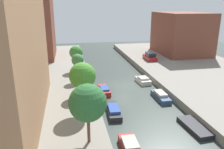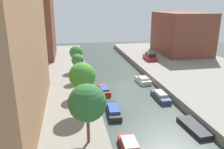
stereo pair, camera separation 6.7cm
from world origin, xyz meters
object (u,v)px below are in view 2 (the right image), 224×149
parked_car (150,57)px  moored_boat_left_0 (130,147)px  street_tree_1 (82,76)px  moored_boat_right_1 (194,127)px  low_block_right (181,33)px  moored_boat_right_2 (161,96)px  moored_boat_right_3 (143,80)px  street_tree_0 (87,103)px  moored_boat_left_1 (113,110)px  street_tree_2 (80,73)px  moored_boat_left_2 (104,90)px  street_tree_3 (78,60)px  street_tree_4 (76,53)px

parked_car → moored_boat_left_0: (-11.92, -27.82, -1.24)m
street_tree_1 → moored_boat_right_1: (10.88, -4.35, -4.79)m
low_block_right → moored_boat_right_2: low_block_right is taller
street_tree_1 → parked_car: 26.46m
street_tree_1 → moored_boat_right_3: size_ratio=1.62×
low_block_right → street_tree_0: 40.94m
parked_car → moored_boat_left_1: size_ratio=0.89×
low_block_right → street_tree_0: bearing=-127.3°
street_tree_2 → moored_boat_left_2: size_ratio=1.07×
moored_boat_left_1 → moored_boat_right_1: size_ratio=1.06×
moored_boat_left_0 → moored_boat_right_2: size_ratio=0.89×
street_tree_1 → moored_boat_left_2: (3.43, 7.33, -4.63)m
street_tree_3 → moored_boat_left_0: (3.49, -17.29, -3.72)m
street_tree_3 → moored_boat_left_1: size_ratio=0.89×
moored_boat_left_2 → moored_boat_right_3: (6.88, 3.03, 0.03)m
street_tree_1 → street_tree_3: 10.75m
street_tree_3 → moored_boat_right_1: street_tree_3 is taller
street_tree_3 → moored_boat_left_0: 18.02m
moored_boat_right_2 → parked_car: bearing=74.5°
street_tree_2 → parked_car: (15.40, 16.65, -2.36)m
street_tree_1 → moored_boat_right_1: bearing=-21.8°
moored_boat_left_2 → moored_boat_right_1: bearing=-57.5°
moored_boat_left_2 → street_tree_3: bearing=135.4°
street_tree_0 → street_tree_4: size_ratio=1.18×
street_tree_4 → moored_boat_left_2: 10.21m
parked_car → moored_boat_left_2: (-11.98, -13.91, -1.26)m
low_block_right → parked_car: size_ratio=3.30×
moored_boat_left_1 → moored_boat_left_0: bearing=-89.8°
street_tree_2 → street_tree_3: (0.00, 6.12, 0.12)m
moored_boat_left_2 → moored_boat_right_2: 8.01m
parked_car → moored_boat_left_2: bearing=-130.7°
moored_boat_left_1 → moored_boat_left_2: 6.66m
street_tree_4 → parked_car: bearing=18.2°
low_block_right → parked_car: low_block_right is taller
moored_boat_left_0 → moored_boat_left_2: (-0.06, 13.91, -0.01)m
moored_boat_left_1 → moored_boat_right_1: bearing=-34.1°
parked_car → moored_boat_right_3: 12.08m
moored_boat_right_1 → moored_boat_left_0: bearing=-163.2°
street_tree_1 → moored_boat_left_0: (3.49, -6.57, -4.62)m
low_block_right → moored_boat_right_1: 34.38m
low_block_right → street_tree_1: low_block_right is taller
parked_car → moored_boat_right_1: 26.03m
street_tree_1 → moored_boat_right_2: size_ratio=1.31×
street_tree_4 → moored_boat_left_0: 23.33m
street_tree_0 → moored_boat_right_3: street_tree_0 is taller
low_block_right → moored_boat_left_2: (-21.38, -19.27, -5.28)m
moored_boat_left_2 → street_tree_2: bearing=-141.3°
low_block_right → street_tree_4: bearing=-157.2°
moored_boat_left_0 → street_tree_0: bearing=169.7°
moored_boat_left_0 → moored_boat_right_3: 18.26m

